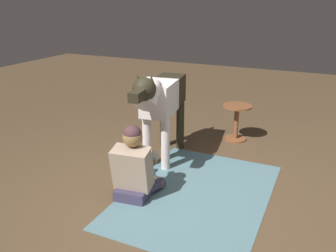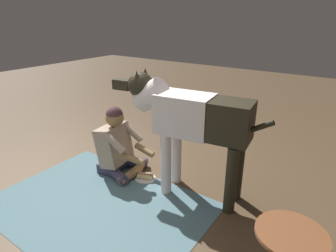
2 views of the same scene
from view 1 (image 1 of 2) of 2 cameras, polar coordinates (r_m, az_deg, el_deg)
The scene contains 6 objects.
ground_plane at distance 3.99m, azimuth -1.03°, elevation -11.22°, with size 15.71×15.71×0.00m, color brown.
area_rug at distance 4.03m, azimuth 4.69°, elevation -10.83°, with size 2.13×1.51×0.01m, color slate.
person_sitting_on_floor at distance 3.87m, azimuth -5.46°, elevation -6.65°, with size 0.68×0.57×0.83m.
large_dog at distance 4.49m, azimuth -1.14°, elevation 4.13°, with size 1.67×0.46×1.28m.
hot_dog_on_plate at distance 4.32m, azimuth -3.41°, elevation -8.25°, with size 0.24×0.24×0.06m.
round_side_table at distance 5.45m, azimuth 10.97°, elevation 1.08°, with size 0.44×0.44×0.55m.
Camera 1 is at (3.06, 1.49, 2.08)m, focal length 37.85 mm.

